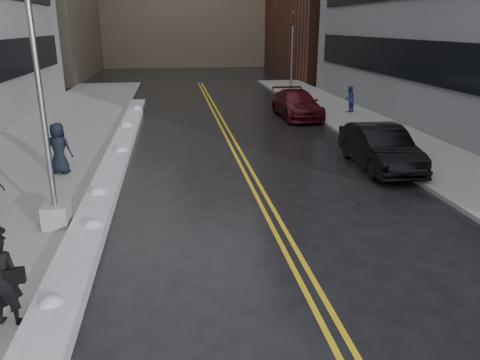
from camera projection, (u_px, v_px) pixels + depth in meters
name	position (u px, v px, depth m)	size (l,w,h in m)	color
ground	(187.00, 258.00, 10.91)	(160.00, 160.00, 0.00)	black
sidewalk_west	(40.00, 154.00, 19.50)	(5.50, 50.00, 0.15)	gray
sidewalk_east	(396.00, 141.00, 21.64)	(4.00, 50.00, 0.15)	gray
lane_line_left	(232.00, 149.00, 20.62)	(0.12, 50.00, 0.01)	gold
lane_line_right	(239.00, 148.00, 20.66)	(0.12, 50.00, 0.01)	gold
snow_ridge	(115.00, 162.00, 18.04)	(0.90, 30.00, 0.34)	silver
lamppost	(46.00, 138.00, 11.54)	(0.65, 0.65, 7.62)	gray
fire_hydrant	(376.00, 132.00, 21.35)	(0.26, 0.26, 0.73)	maroon
traffic_signal	(292.00, 51.00, 33.54)	(0.16, 0.20, 6.00)	gray
pedestrian_fedora	(3.00, 279.00, 8.04)	(0.63, 0.42, 1.74)	black
pedestrian_c	(59.00, 148.00, 16.43)	(0.89, 0.58, 1.82)	black
pedestrian_east	(349.00, 99.00, 28.28)	(0.76, 0.59, 1.56)	navy
car_black	(380.00, 147.00, 17.58)	(1.71, 4.90, 1.61)	black
car_maroon	(297.00, 104.00, 27.43)	(2.18, 5.36, 1.56)	#490B14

